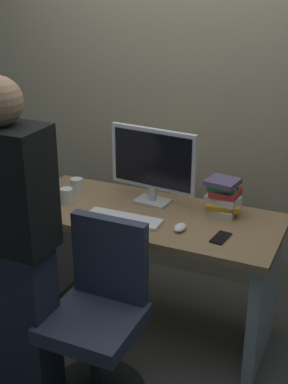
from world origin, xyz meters
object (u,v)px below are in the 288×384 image
at_px(person_at_desk, 13,247).
at_px(cup_by_monitor, 77,185).
at_px(cup_near_keyboard, 67,196).
at_px(keyboard, 124,219).
at_px(book_stack, 223,197).
at_px(cell_phone, 221,238).
at_px(desk, 148,248).
at_px(office_chair, 99,322).
at_px(monitor, 153,162).
at_px(mouse, 180,227).

xyz_separation_m(person_at_desk, cup_by_monitor, (-0.18, 0.86, -0.04)).
height_order(person_at_desk, cup_near_keyboard, person_at_desk).
bearing_deg(keyboard, cup_by_monitor, 150.57).
xyz_separation_m(book_stack, cell_phone, (0.08, -0.29, -0.10)).
relative_size(keyboard, cup_near_keyboard, 4.69).
relative_size(desk, office_chair, 1.62).
distance_m(person_at_desk, cup_near_keyboard, 0.71).
distance_m(person_at_desk, cup_by_monitor, 0.88).
relative_size(monitor, cell_phone, 3.75).
height_order(keyboard, book_stack, book_stack).
bearing_deg(office_chair, cup_by_monitor, 126.91).
distance_m(monitor, cell_phone, 0.63).
bearing_deg(monitor, cell_phone, -28.49).
height_order(desk, mouse, mouse).
distance_m(mouse, cell_phone, 0.23).
height_order(desk, book_stack, book_stack).
bearing_deg(desk, mouse, -27.34).
height_order(book_stack, cell_phone, book_stack).
relative_size(desk, cup_by_monitor, 16.85).
bearing_deg(desk, monitor, 102.67).
bearing_deg(book_stack, keyboard, -146.77).
distance_m(monitor, mouse, 0.46).
xyz_separation_m(monitor, cup_by_monitor, (-0.49, -0.05, -0.21)).
xyz_separation_m(desk, keyboard, (-0.08, -0.14, 0.24)).
height_order(office_chair, monitor, monitor).
height_order(desk, office_chair, office_chair).
relative_size(keyboard, cell_phone, 2.99).
relative_size(person_at_desk, keyboard, 3.81).
bearing_deg(office_chair, person_at_desk, -158.10).
xyz_separation_m(desk, person_at_desk, (-0.35, -0.76, 0.31)).
bearing_deg(office_chair, mouse, 64.70).
xyz_separation_m(office_chair, cell_phone, (0.46, 0.49, 0.33)).
height_order(person_at_desk, monitor, person_at_desk).
xyz_separation_m(office_chair, cup_near_keyboard, (-0.51, 0.55, 0.37)).
height_order(monitor, mouse, monitor).
xyz_separation_m(cup_by_monitor, cell_phone, (1.00, -0.23, -0.04)).
height_order(office_chair, keyboard, office_chair).
height_order(monitor, book_stack, monitor).
bearing_deg(person_at_desk, cup_near_keyboard, 101.95).
bearing_deg(book_stack, cell_phone, -74.93).
bearing_deg(office_chair, monitor, 93.37).
height_order(office_chair, cup_by_monitor, office_chair).
bearing_deg(keyboard, desk, 59.08).
distance_m(mouse, cup_by_monitor, 0.81).
relative_size(desk, monitor, 2.81).
relative_size(person_at_desk, mouse, 16.39).
bearing_deg(keyboard, book_stack, 32.18).
bearing_deg(person_at_desk, cup_by_monitor, 101.71).
distance_m(office_chair, keyboard, 0.59).
xyz_separation_m(cup_by_monitor, book_stack, (0.92, 0.07, 0.06)).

